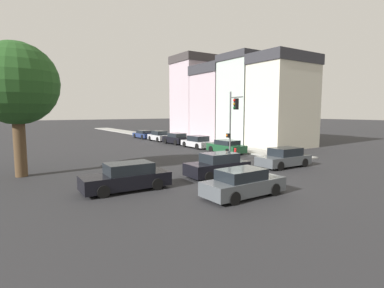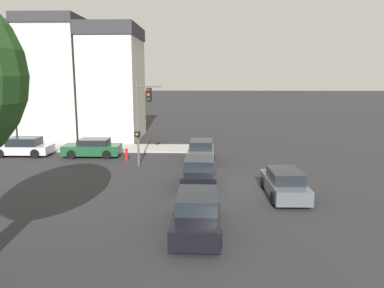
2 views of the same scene
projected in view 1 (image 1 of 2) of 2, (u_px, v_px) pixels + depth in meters
ground_plane at (236, 185)px, 17.40m from camera, size 300.00×300.00×0.00m
sidewalk_strip at (154, 136)px, 51.14m from camera, size 3.35×60.00×0.12m
rowhouse_backdrop at (230, 100)px, 42.57m from camera, size 7.96×23.28×13.22m
street_tree at (16, 84)px, 19.02m from camera, size 5.26×5.26×8.66m
traffic_signal at (232, 118)px, 24.86m from camera, size 0.48×1.84×5.91m
crossing_car_0 at (218, 166)px, 19.56m from camera, size 4.25×2.02×1.54m
crossing_car_1 at (243, 183)px, 14.94m from camera, size 4.43×1.86×1.41m
crossing_car_2 at (284, 158)px, 22.98m from camera, size 4.40×2.03×1.48m
crossing_car_3 at (127, 177)px, 16.16m from camera, size 4.73×2.00×1.49m
parked_car_0 at (226, 147)px, 30.54m from camera, size 2.01×4.28×1.37m
parked_car_1 at (197, 142)px, 35.16m from camera, size 2.01×4.33×1.43m
parked_car_2 at (176, 139)px, 39.26m from camera, size 2.08×4.14×1.44m
parked_car_3 at (159, 136)px, 43.23m from camera, size 1.83×4.02×1.48m
parked_car_4 at (144, 134)px, 47.55m from camera, size 1.93×4.60×1.28m
fire_hydrant at (235, 153)px, 27.46m from camera, size 0.22×0.22×0.92m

